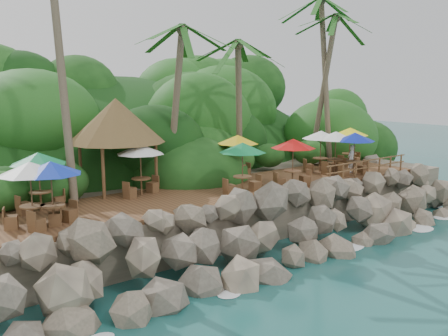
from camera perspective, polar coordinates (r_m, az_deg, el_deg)
ground at (r=21.34m, az=10.05°, el=-11.27°), size 140.00×140.00×0.00m
land_base at (r=33.50m, az=-10.47°, el=-1.61°), size 32.00×25.20×2.10m
jungle_hill at (r=40.41m, az=-15.29°, el=-1.34°), size 44.80×28.00×15.40m
seawall at (r=22.28m, az=6.32°, el=-7.13°), size 29.00×4.00×2.30m
terrace at (r=24.95m, az=-0.00°, el=-2.72°), size 26.00×5.00×0.20m
jungle_foliage at (r=32.86m, az=-9.62°, el=-3.69°), size 44.00×16.00×12.00m
foam_line at (r=21.52m, az=9.45°, el=-10.99°), size 25.20×0.80×0.06m
palapa at (r=24.96m, az=-12.42°, el=5.40°), size 4.81×4.81×4.60m
dining_clusters at (r=24.96m, az=1.69°, el=2.36°), size 22.66×5.48×2.50m
railing at (r=29.31m, az=16.37°, el=0.19°), size 7.20×0.10×1.00m
waiter at (r=30.25m, az=14.57°, el=1.02°), size 0.67×0.50×1.68m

